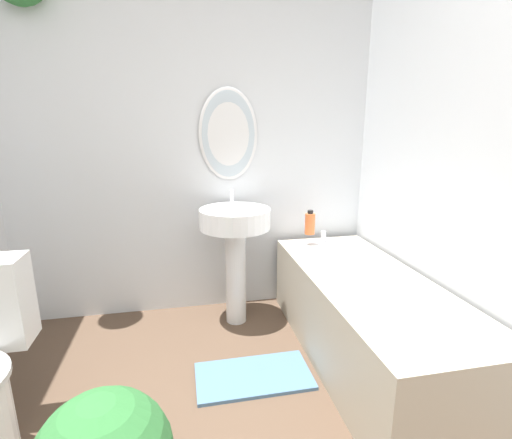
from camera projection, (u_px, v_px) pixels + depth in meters
wall_back at (185, 132)px, 2.47m from camera, size 2.57×0.30×2.40m
wall_right at (491, 150)px, 1.64m from camera, size 0.06×2.39×2.40m
pedestal_sink at (235, 237)px, 2.41m from camera, size 0.46×0.46×0.89m
bathtub at (366, 317)px, 2.09m from camera, size 0.63×1.57×0.57m
shampoo_bottle at (310, 223)px, 2.58m from camera, size 0.07×0.07×0.17m
bath_mat at (254, 376)px, 1.97m from camera, size 0.61×0.33×0.02m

